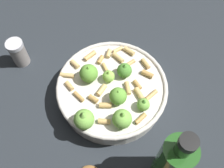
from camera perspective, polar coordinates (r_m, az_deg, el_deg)
name	(u,v)px	position (r m, az deg, el deg)	size (l,w,h in m)	color
ground_plane	(112,97)	(0.68, 0.00, -2.82)	(2.40, 2.40, 0.00)	#23282D
cooking_pan	(112,91)	(0.64, -0.09, -1.53)	(0.27, 0.27, 0.11)	beige
pepper_shaker	(18,53)	(0.75, -19.93, 6.50)	(0.04, 0.04, 0.08)	gray
olive_oil_bottle	(173,161)	(0.54, 13.21, -16.20)	(0.06, 0.06, 0.22)	#1E4C19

